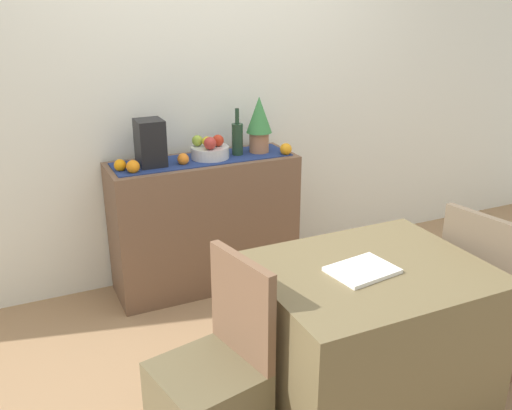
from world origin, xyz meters
name	(u,v)px	position (x,y,z in m)	size (l,w,h in m)	color
ground_plane	(288,350)	(0.00, 0.00, -0.01)	(6.40, 6.40, 0.02)	#9B7652
room_wall_rear	(208,79)	(0.00, 1.18, 1.35)	(6.40, 0.06, 2.70)	silver
sideboard_console	(205,224)	(-0.15, 0.92, 0.44)	(1.21, 0.42, 0.88)	brown
table_runner	(203,159)	(-0.15, 0.92, 0.89)	(1.14, 0.32, 0.01)	navy
fruit_bowl	(210,152)	(-0.10, 0.92, 0.93)	(0.24, 0.24, 0.07)	silver
apple_front	(210,143)	(-0.12, 0.85, 1.00)	(0.08, 0.08, 0.08)	#B1332D
apple_right	(218,141)	(-0.05, 0.91, 1.00)	(0.07, 0.07, 0.07)	#B52D18
apple_upper	(207,141)	(-0.11, 0.93, 1.00)	(0.06, 0.06, 0.06)	gold
apple_center	(197,141)	(-0.16, 0.97, 1.00)	(0.07, 0.07, 0.07)	#8AA834
wine_bottle	(237,138)	(0.09, 0.92, 1.00)	(0.07, 0.07, 0.31)	#1F3825
coffee_maker	(150,143)	(-0.48, 0.92, 1.03)	(0.16, 0.18, 0.29)	black
potted_plant	(259,122)	(0.25, 0.92, 1.09)	(0.17, 0.17, 0.37)	#A86E4D
orange_loose_near_bowl	(183,159)	(-0.30, 0.86, 0.92)	(0.07, 0.07, 0.07)	orange
orange_loose_end	(286,149)	(0.38, 0.79, 0.92)	(0.08, 0.08, 0.08)	orange
orange_loose_far	(120,165)	(-0.68, 0.89, 0.92)	(0.07, 0.07, 0.07)	orange
orange_loose_mid	(133,167)	(-0.62, 0.82, 0.92)	(0.08, 0.08, 0.08)	orange
dining_table	(365,339)	(0.11, -0.55, 0.37)	(1.01, 0.81, 0.74)	brown
open_book	(362,270)	(0.04, -0.57, 0.75)	(0.28, 0.21, 0.02)	white
chair_near_window	(211,404)	(-0.66, -0.55, 0.27)	(0.47, 0.47, 0.90)	brown
chair_by_corner	(485,320)	(0.87, -0.55, 0.27)	(0.47, 0.47, 0.90)	brown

